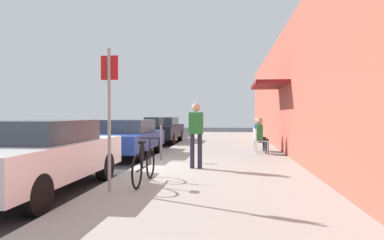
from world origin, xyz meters
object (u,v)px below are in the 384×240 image
parked_car_1 (128,137)px  street_sign (109,108)px  parked_car_2 (162,129)px  seated_patron_1 (259,133)px  pedestrian_standing (196,130)px  parking_meter (161,135)px  bicycle_0 (144,166)px  seated_patron_0 (261,134)px  cafe_chair_0 (260,140)px  parked_car_0 (40,155)px  cafe_chair_1 (258,138)px

parked_car_1 → street_sign: (1.50, -5.81, 0.94)m
parked_car_2 → seated_patron_1: seated_patron_1 is taller
street_sign → pedestrian_standing: street_sign is taller
parking_meter → bicycle_0: 3.52m
parked_car_1 → seated_patron_1: bearing=15.8°
seated_patron_1 → street_sign: bearing=-114.6°
seated_patron_0 → bicycle_0: bearing=-117.3°
street_sign → pedestrian_standing: bearing=65.1°
parked_car_2 → street_sign: 11.80m
parking_meter → pedestrian_standing: size_ratio=0.78×
cafe_chair_0 → parked_car_1: bearing=-174.4°
pedestrian_standing → parked_car_0: bearing=-137.7°
bicycle_0 → cafe_chair_0: size_ratio=1.97×
bicycle_0 → seated_patron_1: (2.84, 6.39, 0.34)m
cafe_chair_1 → seated_patron_1: bearing=2.8°
cafe_chair_0 → parked_car_2: bearing=131.2°
parked_car_2 → pedestrian_standing: (2.79, -8.90, 0.39)m
parked_car_0 → parking_meter: parking_meter is taller
parking_meter → street_sign: size_ratio=0.51×
street_sign → cafe_chair_0: bearing=62.8°
seated_patron_0 → seated_patron_1: (0.00, 0.89, 0.00)m
street_sign → cafe_chair_0: (3.22, 6.28, -1.02)m
parked_car_1 → seated_patron_0: size_ratio=3.41×
parked_car_2 → street_sign: street_sign is taller
street_sign → bicycle_0: (0.44, 0.78, -1.16)m
street_sign → pedestrian_standing: (1.29, 2.78, -0.52)m
parked_car_1 → pedestrian_standing: bearing=-47.4°
seated_patron_0 → parking_meter: bearing=-148.0°
parked_car_1 → cafe_chair_0: size_ratio=5.06×
parked_car_1 → cafe_chair_1: 4.91m
parking_meter → street_sign: 4.32m
parked_car_0 → parked_car_1: (0.00, 5.57, -0.04)m
cafe_chair_0 → seated_patron_0: (0.06, -0.00, 0.19)m
parked_car_0 → parked_car_2: 11.43m
cafe_chair_0 → seated_patron_0: size_ratio=0.67×
street_sign → bicycle_0: street_sign is taller
bicycle_0 → cafe_chair_0: bicycle_0 is taller
parked_car_2 → cafe_chair_1: bearing=-43.7°
parking_meter → cafe_chair_0: parking_meter is taller
parked_car_1 → cafe_chair_1: (4.72, 1.35, -0.08)m
seated_patron_1 → bicycle_0: bearing=-114.0°
parked_car_2 → parking_meter: (1.55, -7.41, 0.16)m
parked_car_1 → cafe_chair_0: bearing=5.6°
parked_car_0 → seated_patron_1: 8.42m
street_sign → cafe_chair_0: street_sign is taller
parked_car_1 → seated_patron_0: (4.78, 0.46, 0.12)m
parked_car_0 → seated_patron_1: size_ratio=3.41×
bicycle_0 → seated_patron_0: seated_patron_0 is taller
parked_car_0 → seated_patron_0: bearing=51.6°
cafe_chair_0 → cafe_chair_1: same height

